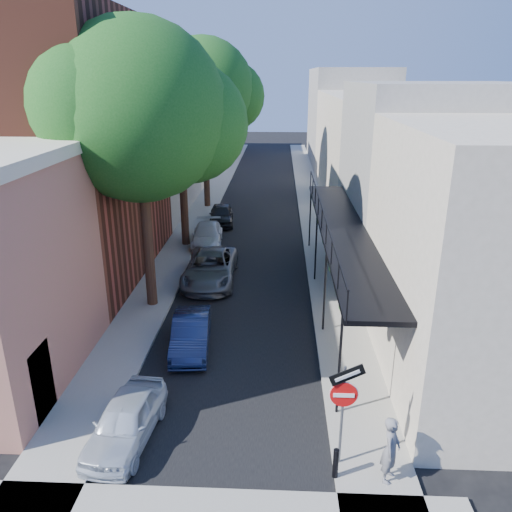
# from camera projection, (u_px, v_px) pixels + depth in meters

# --- Properties ---
(ground) EXTENTS (160.00, 160.00, 0.00)m
(ground) POSITION_uv_depth(u_px,v_px,m) (209.00, 492.00, 11.82)
(ground) COLOR black
(ground) RESTS_ON ground
(road_surface) EXTENTS (6.00, 64.00, 0.01)m
(road_surface) POSITION_uv_depth(u_px,v_px,m) (260.00, 198.00, 39.98)
(road_surface) COLOR black
(road_surface) RESTS_ON ground
(sidewalk_left) EXTENTS (2.00, 64.00, 0.12)m
(sidewalk_left) POSITION_uv_depth(u_px,v_px,m) (210.00, 197.00, 40.14)
(sidewalk_left) COLOR gray
(sidewalk_left) RESTS_ON ground
(sidewalk_right) EXTENTS (2.00, 64.00, 0.12)m
(sidewalk_right) POSITION_uv_depth(u_px,v_px,m) (310.00, 198.00, 39.79)
(sidewalk_right) COLOR gray
(sidewalk_right) RESTS_ON ground
(buildings_left) EXTENTS (10.10, 59.10, 12.00)m
(buildings_left) POSITION_uv_depth(u_px,v_px,m) (136.00, 137.00, 37.55)
(buildings_left) COLOR #B2675B
(buildings_left) RESTS_ON ground
(buildings_right) EXTENTS (9.80, 55.00, 10.00)m
(buildings_right) POSITION_uv_depth(u_px,v_px,m) (379.00, 144.00, 37.60)
(buildings_right) COLOR beige
(buildings_right) RESTS_ON ground
(sign_post) EXTENTS (0.89, 0.17, 2.99)m
(sign_post) POSITION_uv_depth(u_px,v_px,m) (344.00, 398.00, 11.90)
(sign_post) COLOR #595B60
(sign_post) RESTS_ON ground
(bollard) EXTENTS (0.14, 0.14, 0.80)m
(bollard) POSITION_uv_depth(u_px,v_px,m) (336.00, 463.00, 11.98)
(bollard) COLOR black
(bollard) RESTS_ON sidewalk_right
(oak_near) EXTENTS (7.48, 6.80, 11.42)m
(oak_near) POSITION_uv_depth(u_px,v_px,m) (151.00, 115.00, 18.91)
(oak_near) COLOR #382116
(oak_near) RESTS_ON ground
(oak_mid) EXTENTS (6.60, 6.00, 10.20)m
(oak_mid) POSITION_uv_depth(u_px,v_px,m) (188.00, 120.00, 26.68)
(oak_mid) COLOR #382116
(oak_mid) RESTS_ON ground
(oak_far) EXTENTS (7.70, 7.00, 11.90)m
(oak_far) POSITION_uv_depth(u_px,v_px,m) (211.00, 91.00, 34.75)
(oak_far) COLOR #382116
(oak_far) RESTS_ON ground
(parked_car_a) EXTENTS (1.77, 3.67, 1.21)m
(parked_car_a) POSITION_uv_depth(u_px,v_px,m) (126.00, 421.00, 13.33)
(parked_car_a) COLOR silver
(parked_car_a) RESTS_ON ground
(parked_car_b) EXTENTS (1.61, 3.75, 1.20)m
(parked_car_b) POSITION_uv_depth(u_px,v_px,m) (191.00, 333.00, 17.83)
(parked_car_b) COLOR #162045
(parked_car_b) RESTS_ON ground
(parked_car_c) EXTENTS (2.37, 5.07, 1.40)m
(parked_car_c) POSITION_uv_depth(u_px,v_px,m) (211.00, 268.00, 23.63)
(parked_car_c) COLOR #575A5F
(parked_car_c) RESTS_ON ground
(parked_car_d) EXTENTS (2.05, 4.32, 1.22)m
(parked_car_d) POSITION_uv_depth(u_px,v_px,m) (207.00, 235.00, 28.76)
(parked_car_d) COLOR silver
(parked_car_d) RESTS_ON ground
(parked_car_e) EXTENTS (1.86, 3.93, 1.30)m
(parked_car_e) POSITION_uv_depth(u_px,v_px,m) (221.00, 215.00, 32.89)
(parked_car_e) COLOR black
(parked_car_e) RESTS_ON ground
(pedestrian) EXTENTS (0.63, 0.74, 1.73)m
(pedestrian) POSITION_uv_depth(u_px,v_px,m) (391.00, 449.00, 11.76)
(pedestrian) COLOR slate
(pedestrian) RESTS_ON sidewalk_right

